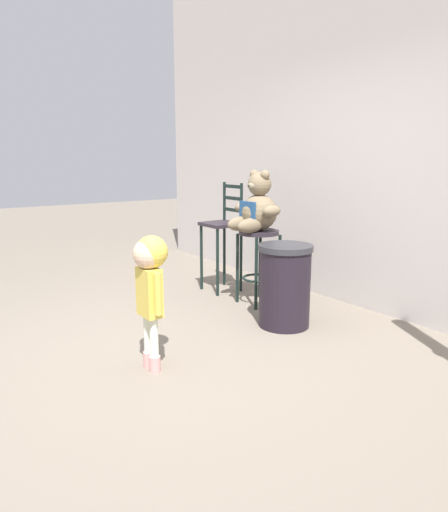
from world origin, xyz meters
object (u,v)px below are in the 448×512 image
at_px(teddy_bear, 257,208).
at_px(child_walking, 150,274).
at_px(bar_stool_with_teddy, 258,251).
at_px(trash_bin, 285,285).
at_px(bar_chair_empty, 223,231).

relative_size(teddy_bear, child_walking, 0.62).
relative_size(bar_stool_with_teddy, child_walking, 0.79).
height_order(bar_stool_with_teddy, trash_bin, bar_stool_with_teddy).
height_order(bar_stool_with_teddy, teddy_bear, teddy_bear).
bearing_deg(trash_bin, bar_stool_with_teddy, 160.27).
bearing_deg(bar_chair_empty, bar_stool_with_teddy, 0.24).
height_order(bar_stool_with_teddy, bar_chair_empty, bar_chair_empty).
bearing_deg(bar_stool_with_teddy, child_walking, -64.87).
relative_size(trash_bin, bar_chair_empty, 0.61).
bearing_deg(bar_stool_with_teddy, teddy_bear, -90.00).
relative_size(teddy_bear, bar_chair_empty, 0.50).
distance_m(bar_stool_with_teddy, trash_bin, 0.70).
relative_size(bar_stool_with_teddy, trash_bin, 1.04).
xyz_separation_m(teddy_bear, trash_bin, (0.63, -0.20, -0.61)).
distance_m(trash_bin, bar_chair_empty, 1.30).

